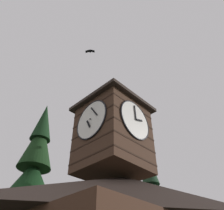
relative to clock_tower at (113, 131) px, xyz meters
name	(u,v)px	position (x,y,z in m)	size (l,w,h in m)	color
clock_tower	(113,131)	(0.00, 0.00, 0.00)	(4.72, 4.72, 7.90)	#422B1E
pine_tree_behind	(25,209)	(1.87, -6.96, -4.40)	(5.54, 5.54, 15.60)	#473323
flying_bird_high	(122,97)	(-3.88, -2.44, 6.92)	(0.44, 0.54, 0.14)	black
flying_bird_low	(90,51)	(2.97, 0.41, 5.76)	(0.62, 0.68, 0.16)	black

